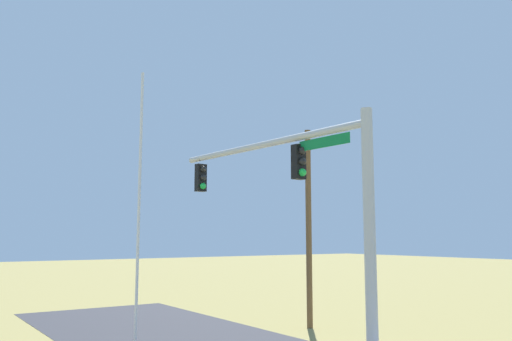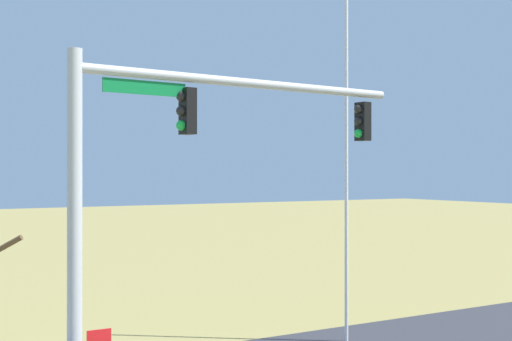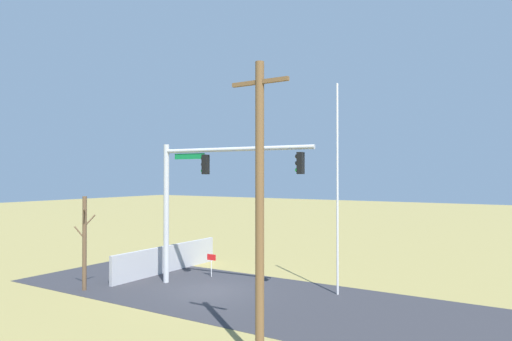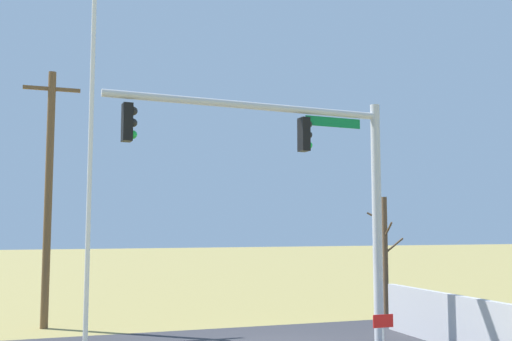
% 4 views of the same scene
% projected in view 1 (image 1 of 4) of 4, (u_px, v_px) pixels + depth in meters
% --- Properties ---
extents(signal_mast, '(8.15, 0.88, 7.05)m').
position_uv_depth(signal_mast, '(305.00, 198.00, 14.11)').
color(signal_mast, '#B2B5BA').
rests_on(signal_mast, ground_plane).
extents(flagpole, '(0.10, 0.10, 9.71)m').
position_uv_depth(flagpole, '(139.00, 210.00, 17.86)').
color(flagpole, silver).
rests_on(flagpole, ground_plane).
extents(utility_pole, '(1.90, 0.26, 8.78)m').
position_uv_depth(utility_pole, '(309.00, 223.00, 23.31)').
color(utility_pole, brown).
rests_on(utility_pole, ground_plane).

